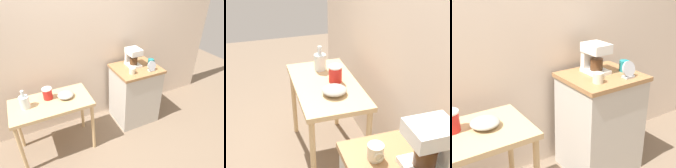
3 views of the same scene
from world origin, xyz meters
The scene contains 7 objects.
back_wall centered at (0.10, 0.46, 1.40)m, with size 4.40×0.10×2.80m, color beige.
wooden_table centered at (-0.56, -0.03, 0.66)m, with size 0.95×0.53×0.76m.
bowl_stoneware centered at (-0.37, -0.01, 0.80)m, with size 0.20×0.20×0.06m.
glass_carafe_vase centered at (-0.84, -0.01, 0.84)m, with size 0.11×0.11×0.23m.
canister_enamel centered at (-0.58, 0.06, 0.84)m, with size 0.12×0.12×0.15m.
coffee_maker centered at (0.67, 0.16, 1.05)m, with size 0.18×0.22×0.26m.
mug_small_cream centered at (0.54, -0.07, 0.95)m, with size 0.09×0.08×0.08m.
Camera 2 is at (1.57, -0.58, 1.94)m, focal length 47.68 mm.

